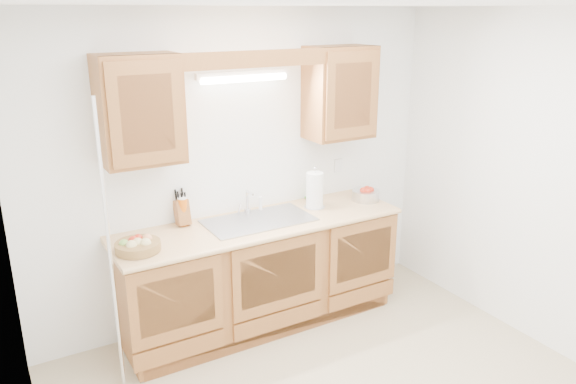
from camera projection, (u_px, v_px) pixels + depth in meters
room at (352, 229)px, 3.29m from camera, size 3.52×3.50×2.50m
base_cabinets at (260, 274)px, 4.53m from camera, size 2.20×0.60×0.86m
countertop at (260, 224)px, 4.38m from camera, size 2.30×0.63×0.04m
upper_cabinet_left at (139, 110)px, 3.81m from camera, size 0.55×0.33×0.75m
upper_cabinet_right at (340, 93)px, 4.61m from camera, size 0.55×0.33×0.75m
valance at (257, 59)px, 3.99m from camera, size 2.20×0.05×0.12m
fluorescent_fixture at (244, 76)px, 4.22m from camera, size 0.76×0.08×0.08m
sink at (259, 229)px, 4.41m from camera, size 0.84×0.46×0.36m
wire_shelf_pole at (110, 253)px, 3.56m from camera, size 0.03×0.03×2.00m
outlet_plate at (338, 166)px, 5.00m from camera, size 0.08×0.01×0.12m
fruit_basket at (138, 245)px, 3.83m from camera, size 0.38×0.38×0.10m
knife_block at (182, 212)px, 4.29m from camera, size 0.10×0.16×0.29m
orange_canister at (183, 211)px, 4.27m from camera, size 0.09×0.09×0.22m
soap_bottle at (182, 214)px, 4.30m from camera, size 0.09×0.09×0.17m
sponge at (313, 198)px, 4.89m from camera, size 0.12×0.08×0.03m
paper_towel at (315, 191)px, 4.63m from camera, size 0.17×0.17×0.36m
apple_bowl at (366, 194)px, 4.85m from camera, size 0.26×0.26×0.12m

